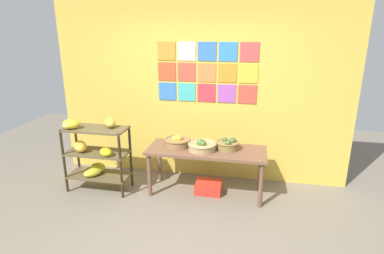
{
  "coord_description": "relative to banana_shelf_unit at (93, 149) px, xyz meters",
  "views": [
    {
      "loc": [
        0.8,
        -2.82,
        2.25
      ],
      "look_at": [
        0.04,
        1.02,
        1.02
      ],
      "focal_mm": 29.39,
      "sensor_mm": 36.0,
      "label": 1
    }
  ],
  "objects": [
    {
      "name": "fruit_basket_right",
      "position": [
        1.53,
        0.16,
        0.1
      ],
      "size": [
        0.39,
        0.39,
        0.16
      ],
      "color": "tan",
      "rests_on": "display_table"
    },
    {
      "name": "produce_crate_under_table",
      "position": [
        1.63,
        0.21,
        -0.55
      ],
      "size": [
        0.37,
        0.29,
        0.16
      ],
      "primitive_type": "cube",
      "color": "red",
      "rests_on": "ground"
    },
    {
      "name": "ground",
      "position": [
        1.38,
        -0.98,
        -0.63
      ],
      "size": [
        9.45,
        9.45,
        0.0
      ],
      "primitive_type": "plane",
      "color": "#746A5C"
    },
    {
      "name": "banana_shelf_unit",
      "position": [
        0.0,
        0.0,
        0.0
      ],
      "size": [
        0.89,
        0.52,
        1.07
      ],
      "color": "#312615",
      "rests_on": "ground"
    },
    {
      "name": "back_wall_with_art",
      "position": [
        1.38,
        0.78,
        0.77
      ],
      "size": [
        4.44,
        0.07,
        2.8
      ],
      "color": "gold",
      "rests_on": "ground"
    },
    {
      "name": "fruit_basket_left",
      "position": [
        1.17,
        0.24,
        0.11
      ],
      "size": [
        0.36,
        0.36,
        0.18
      ],
      "color": "olive",
      "rests_on": "display_table"
    },
    {
      "name": "fruit_basket_back_right",
      "position": [
        1.88,
        0.27,
        0.11
      ],
      "size": [
        0.32,
        0.32,
        0.16
      ],
      "color": "olive",
      "rests_on": "display_table"
    },
    {
      "name": "display_table",
      "position": [
        1.59,
        0.21,
        -0.05
      ],
      "size": [
        1.63,
        0.61,
        0.66
      ],
      "color": "brown",
      "rests_on": "ground"
    }
  ]
}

